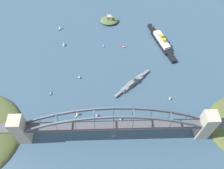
% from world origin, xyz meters
% --- Properties ---
extents(ground_plane, '(1400.00, 1400.00, 0.00)m').
position_xyz_m(ground_plane, '(0.00, 0.00, 0.00)').
color(ground_plane, '#334C60').
extents(harbor_arch_bridge, '(296.82, 16.79, 66.05)m').
position_xyz_m(harbor_arch_bridge, '(0.00, 0.00, 29.14)').
color(harbor_arch_bridge, '#ADA38E').
rests_on(harbor_arch_bridge, ground).
extents(ocean_liner, '(38.04, 96.76, 18.50)m').
position_xyz_m(ocean_liner, '(90.29, 172.94, 5.54)').
color(ocean_liner, black).
rests_on(ocean_liner, ground).
extents(naval_cruiser, '(58.28, 51.97, 17.36)m').
position_xyz_m(naval_cruiser, '(32.26, 85.39, 3.12)').
color(naval_cruiser, slate).
rests_on(naval_cruiser, ground).
extents(fort_island_mid_harbor, '(34.55, 26.84, 15.22)m').
position_xyz_m(fort_island_mid_harbor, '(-1.29, 235.17, 4.13)').
color(fort_island_mid_harbor, '#4C6038').
rests_on(fort_island_mid_harbor, ground).
extents(small_boat_0, '(3.89, 6.74, 7.57)m').
position_xyz_m(small_boat_0, '(10.65, 24.72, 3.51)').
color(small_boat_0, silver).
rests_on(small_boat_0, ground).
extents(small_boat_1, '(5.82, 5.03, 7.50)m').
position_xyz_m(small_boat_1, '(85.87, 55.66, 3.53)').
color(small_boat_1, black).
rests_on(small_boat_1, ground).
extents(small_boat_2, '(5.84, 6.10, 2.17)m').
position_xyz_m(small_boat_2, '(-13.86, 169.27, 0.76)').
color(small_boat_2, '#234C8C').
rests_on(small_boat_2, ground).
extents(small_boat_3, '(7.82, 8.33, 9.60)m').
position_xyz_m(small_boat_3, '(-83.22, 173.16, 4.45)').
color(small_boat_3, black).
rests_on(small_boat_3, ground).
extents(small_boat_4, '(7.33, 7.93, 9.72)m').
position_xyz_m(small_boat_4, '(-50.40, 33.39, 4.54)').
color(small_boat_4, silver).
rests_on(small_boat_4, ground).
extents(small_boat_5, '(6.64, 3.86, 7.43)m').
position_xyz_m(small_boat_5, '(-51.49, 99.26, 3.48)').
color(small_boat_5, brown).
rests_on(small_boat_5, ground).
extents(small_boat_6, '(2.10, 7.51, 2.16)m').
position_xyz_m(small_boat_6, '(-93.09, 69.97, 0.78)').
color(small_boat_6, '#234C8C').
rests_on(small_boat_6, ground).
extents(small_boat_7, '(5.03, 6.04, 7.51)m').
position_xyz_m(small_boat_7, '(-22.88, 30.27, 3.54)').
color(small_boat_7, '#B2231E').
rests_on(small_boat_7, ground).
extents(small_boat_8, '(9.11, 5.30, 2.33)m').
position_xyz_m(small_boat_8, '(21.81, 166.00, 0.85)').
color(small_boat_8, '#B2231E').
rests_on(small_boat_8, ground).
extents(small_boat_9, '(6.60, 8.62, 8.65)m').
position_xyz_m(small_boat_9, '(-94.31, 216.91, 4.09)').
color(small_boat_9, '#234C8C').
rests_on(small_boat_9, ground).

